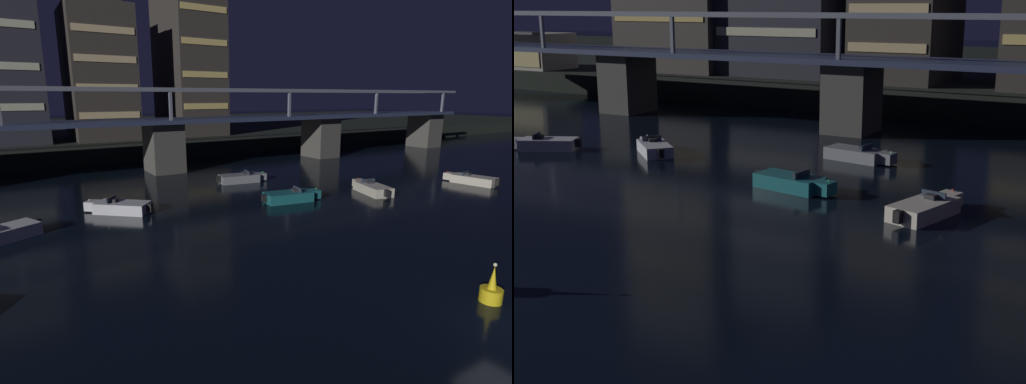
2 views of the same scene
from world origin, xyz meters
TOP-DOWN VIEW (x-y plane):
  - far_riverbank at (0.00, 86.26)m, footprint 240.00×80.00m
  - river_bridge at (0.00, 38.25)m, footprint 98.76×6.40m
  - waterfront_pavilion at (-50.10, 50.17)m, footprint 12.40×7.40m
  - speedboat_near_right at (4.36, 19.69)m, footprint 5.23×2.43m
  - speedboat_mid_left at (-16.22, 21.06)m, footprint 4.95×3.38m
  - speedboat_mid_right at (12.38, 18.31)m, footprint 2.77×5.18m
  - speedboat_far_left at (4.63, 28.53)m, footprint 5.23×2.38m
  - speedboat_far_center at (-8.54, 23.66)m, footprint 4.57×4.18m

SIDE VIEW (x-z plane):
  - speedboat_near_right at x=4.36m, z-range -0.17..0.99m
  - speedboat_mid_left at x=-16.22m, z-range -0.17..0.99m
  - speedboat_mid_right at x=12.38m, z-range -0.17..0.99m
  - speedboat_far_left at x=4.63m, z-range -0.17..0.99m
  - speedboat_far_center at x=-8.54m, z-range -0.17..0.99m
  - far_riverbank at x=0.00m, z-range 0.00..2.20m
  - river_bridge at x=0.00m, z-range -0.55..8.83m
  - waterfront_pavilion at x=-50.10m, z-range 2.09..6.79m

